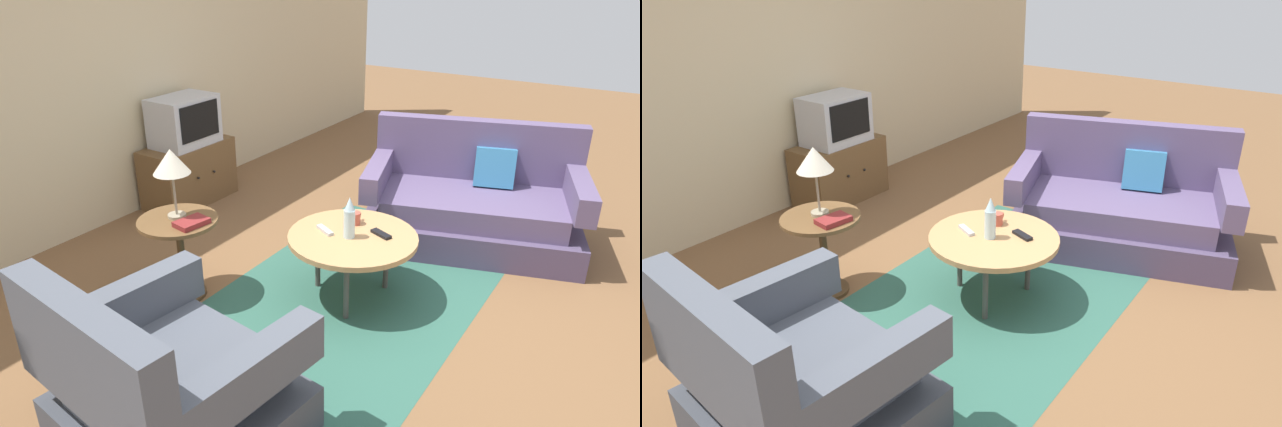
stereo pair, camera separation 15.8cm
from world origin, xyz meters
The scene contains 15 objects.
ground_plane centered at (0.00, 0.00, 0.00)m, with size 16.00×16.00×0.00m, color brown.
back_wall centered at (0.00, 2.57, 1.35)m, with size 9.00×0.12×2.70m, color #CCB78E.
area_rug centered at (0.03, 0.18, 0.00)m, with size 2.68×1.59×0.00m, color #2D5B4C.
armchair centered at (-1.52, 0.25, 0.31)m, with size 1.03×1.09×0.92m.
couch centered at (1.28, -0.20, 0.30)m, with size 1.33×1.82×0.91m.
coffee_table centered at (0.03, 0.18, 0.42)m, with size 0.84×0.84×0.46m.
side_table centered at (-0.56, 1.13, 0.41)m, with size 0.51×0.51×0.56m.
tv_stand centered at (0.66, 2.26, 0.28)m, with size 0.85×0.45×0.55m.
television centered at (0.66, 2.26, 0.77)m, with size 0.57×0.39×0.43m.
table_lamp centered at (-0.54, 1.16, 0.93)m, with size 0.23×0.23×0.46m.
vase centered at (0.00, 0.19, 0.59)m, with size 0.07×0.07×0.28m.
mug centered at (0.20, 0.25, 0.50)m, with size 0.12×0.08×0.08m.
tv_remote_dark centered at (0.13, 0.02, 0.47)m, with size 0.10×0.16×0.02m.
tv_remote_silver centered at (-0.01, 0.36, 0.47)m, with size 0.11×0.16×0.02m.
book centered at (-0.57, 0.99, 0.58)m, with size 0.22×0.17×0.03m.
Camera 1 is at (-2.87, -1.43, 2.11)m, focal length 32.19 mm.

